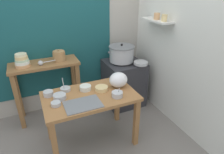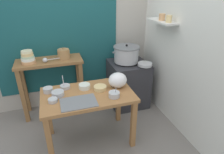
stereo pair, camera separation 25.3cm
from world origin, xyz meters
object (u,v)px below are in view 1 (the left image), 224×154
stove_block (123,83)px  ladle (42,63)px  wide_pan (141,63)px  prep_bowl_3 (48,93)px  back_shelf_table (46,77)px  prep_bowl_2 (117,94)px  steamer_pot (122,54)px  bowl_stack_enamel (22,61)px  prep_bowl_6 (85,88)px  prep_bowl_0 (102,88)px  prep_bowl_5 (56,104)px  prep_bowl_1 (65,89)px  serving_tray (83,104)px  prep_table (90,103)px  prep_bowl_4 (60,96)px  clay_pot (59,56)px  plastic_bag (118,80)px

stove_block → ladle: bearing=177.8°
wide_pan → prep_bowl_3: size_ratio=1.91×
back_shelf_table → prep_bowl_2: back_shelf_table is taller
prep_bowl_2 → steamer_pot: bearing=60.7°
bowl_stack_enamel → prep_bowl_6: 0.97m
ladle → wide_pan: bearing=-11.1°
prep_bowl_0 → wide_pan: bearing=26.7°
back_shelf_table → prep_bowl_5: (-0.00, -0.89, 0.06)m
stove_block → prep_bowl_6: stove_block is taller
prep_bowl_1 → prep_bowl_2: 0.65m
wide_pan → prep_bowl_6: wide_pan is taller
ladle → prep_bowl_0: bearing=-48.7°
bowl_stack_enamel → wide_pan: (1.67, -0.33, -0.18)m
serving_tray → prep_bowl_5: size_ratio=3.79×
prep_table → prep_bowl_0: prep_bowl_0 is taller
bowl_stack_enamel → prep_bowl_2: size_ratio=1.50×
prep_bowl_4 → clay_pot: bearing=78.2°
prep_bowl_0 → prep_bowl_5: (-0.58, -0.11, -0.00)m
bowl_stack_enamel → prep_bowl_0: bowl_stack_enamel is taller
prep_bowl_3 → plastic_bag: bearing=-8.8°
prep_bowl_3 → prep_bowl_1: bearing=10.6°
prep_table → prep_bowl_3: 0.51m
clay_pot → stove_block: bearing=-7.4°
prep_table → prep_bowl_2: 0.36m
serving_tray → prep_bowl_6: (0.12, 0.31, 0.03)m
prep_bowl_4 → steamer_pot: bearing=30.3°
ladle → prep_bowl_4: 0.72m
prep_bowl_5 → prep_bowl_2: bearing=-8.7°
back_shelf_table → wide_pan: (1.40, -0.36, 0.12)m
back_shelf_table → prep_bowl_4: (0.06, -0.77, 0.07)m
prep_bowl_3 → wide_pan: bearing=11.0°
prep_table → serving_tray: (-0.13, -0.17, 0.12)m
clay_pot → ladle: clay_pot is taller
back_shelf_table → prep_bowl_1: (0.16, -0.61, 0.06)m
bowl_stack_enamel → ladle: bowl_stack_enamel is taller
bowl_stack_enamel → prep_bowl_1: (0.44, -0.58, -0.24)m
prep_bowl_1 → prep_bowl_4: 0.19m
wide_pan → prep_bowl_3: bearing=-169.0°
prep_bowl_6 → plastic_bag: bearing=-12.3°
prep_bowl_3 → prep_bowl_4: 0.16m
serving_tray → prep_bowl_1: (-0.11, 0.39, 0.02)m
prep_bowl_1 → prep_bowl_3: size_ratio=1.47×
prep_bowl_0 → ladle: bearing=131.3°
back_shelf_table → steamer_pot: bearing=-5.3°
steamer_pot → ladle: (-1.22, 0.03, 0.03)m
ladle → prep_bowl_2: (0.72, -0.91, -0.18)m
serving_tray → prep_bowl_1: prep_bowl_1 is taller
back_shelf_table → ladle: ladle is taller
stove_block → prep_bowl_0: bearing=-135.1°
clay_pot → back_shelf_table: bearing=-180.0°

